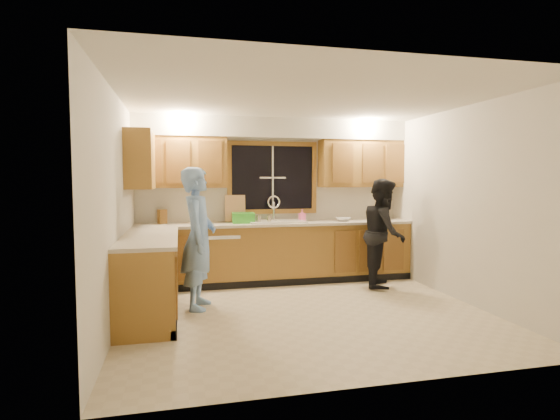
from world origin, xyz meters
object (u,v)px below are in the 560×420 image
Objects in this scene: stove at (146,288)px; dish_crate at (243,218)px; bowl at (343,219)px; knife_block at (162,216)px; man at (199,238)px; dishwasher at (221,258)px; soap_bottle at (302,215)px; sink at (277,226)px; woman at (384,233)px.

stove is 2.74× the size of dish_crate.
knife_block is at bearing 174.83° from bowl.
stove is at bearing 151.97° from man.
bowl is at bearing 31.48° from stove.
stove is (-0.95, -1.81, 0.04)m from dishwasher.
stove is 2.96m from soap_bottle.
knife_block reaches higher than bowl.
soap_bottle is (1.64, 1.18, 0.15)m from man.
dish_crate is (0.71, 1.15, 0.14)m from man.
sink is 0.54× the size of woman.
man is at bearing -100.22° from knife_block.
woman reaches higher than dish_crate.
dishwasher is 4.38× the size of soap_bottle.
stove is at bearing -139.81° from soap_bottle.
dish_crate is at bearing -37.50° from knife_block.
man is at bearing 127.05° from woman.
sink is 0.45m from soap_bottle.
woman is at bearing -68.15° from man.
dishwasher is 1.41m from soap_bottle.
bowl reaches higher than stove.
dish_crate is at bearing 5.80° from dishwasher.
knife_block is (-1.69, 0.17, 0.16)m from sink.
soap_bottle is at bearing 83.65° from woman.
knife_block is at bearing 102.39° from woman.
stove is at bearing -117.69° from dishwasher.
sink reaches higher than bowl.
man is (-1.22, -1.13, -0.00)m from sink.
man is 9.20× the size of soap_bottle.
man is 1.39m from knife_block.
dish_crate is at bearing -20.42° from man.
man is (-0.37, -1.11, 0.45)m from dishwasher.
woman is (3.27, 1.19, 0.34)m from stove.
man is 7.41× the size of bowl.
dishwasher is 1.98m from bowl.
woman is 3.28m from knife_block.
sink is at bearing 175.90° from bowl.
sink is 1.60m from woman.
dishwasher is 2.04m from stove.
sink is 1.71m from knife_block.
dish_crate is 1.57m from bowl.
man reaches higher than dishwasher.
woman reaches higher than knife_block.
woman is at bearing -33.03° from soap_bottle.
dishwasher is at bearing 62.31° from stove.
woman reaches higher than sink.
sink is 0.96× the size of stove.
stove is at bearing -124.95° from dish_crate.
dish_crate is (1.29, 1.84, 0.55)m from stove.
stove is 3.88× the size of bowl.
woman reaches higher than stove.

